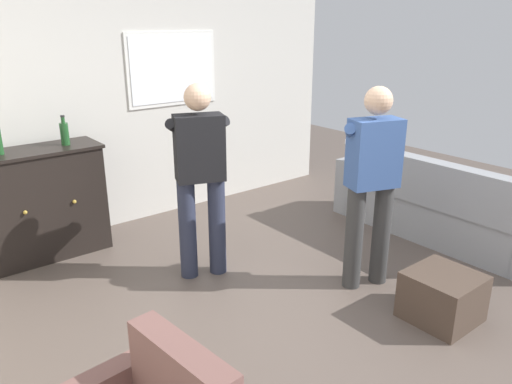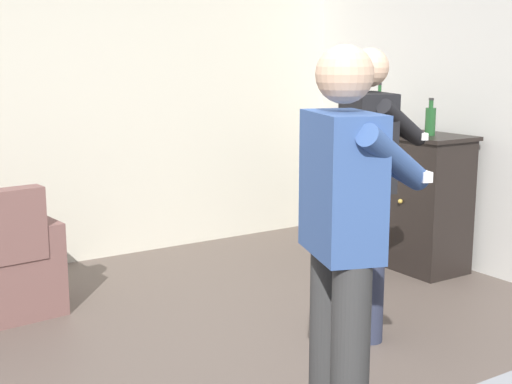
{
  "view_description": "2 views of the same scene",
  "coord_description": "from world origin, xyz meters",
  "px_view_note": "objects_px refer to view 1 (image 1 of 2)",
  "views": [
    {
      "loc": [
        -2.35,
        -2.36,
        2.16
      ],
      "look_at": [
        -0.25,
        0.27,
        0.99
      ],
      "focal_mm": 35.0,
      "sensor_mm": 36.0,
      "label": 1
    },
    {
      "loc": [
        2.81,
        -1.7,
        1.64
      ],
      "look_at": [
        -0.23,
        0.29,
        0.94
      ],
      "focal_mm": 50.0,
      "sensor_mm": 36.0,
      "label": 2
    }
  ],
  "objects_px": {
    "sideboard_cabinet": "(43,203)",
    "couch": "(431,207)",
    "bottle_liquor_amber": "(65,133)",
    "person_standing_right": "(371,179)",
    "person_standing_left": "(200,173)",
    "ottoman": "(442,296)"
  },
  "relations": [
    {
      "from": "sideboard_cabinet",
      "to": "couch",
      "type": "bearing_deg",
      "value": -32.66
    },
    {
      "from": "sideboard_cabinet",
      "to": "bottle_liquor_amber",
      "type": "relative_size",
      "value": 4.05
    },
    {
      "from": "couch",
      "to": "bottle_liquor_amber",
      "type": "xyz_separation_m",
      "value": [
        -2.93,
        2.04,
        0.82
      ]
    },
    {
      "from": "couch",
      "to": "bottle_liquor_amber",
      "type": "bearing_deg",
      "value": 145.19
    },
    {
      "from": "couch",
      "to": "sideboard_cabinet",
      "type": "height_order",
      "value": "sideboard_cabinet"
    },
    {
      "from": "couch",
      "to": "person_standing_right",
      "type": "height_order",
      "value": "person_standing_right"
    },
    {
      "from": "bottle_liquor_amber",
      "to": "person_standing_left",
      "type": "height_order",
      "value": "person_standing_left"
    },
    {
      "from": "bottle_liquor_amber",
      "to": "ottoman",
      "type": "bearing_deg",
      "value": -60.11
    },
    {
      "from": "sideboard_cabinet",
      "to": "bottle_liquor_amber",
      "type": "bearing_deg",
      "value": -3.39
    },
    {
      "from": "person_standing_left",
      "to": "person_standing_right",
      "type": "distance_m",
      "value": 1.41
    },
    {
      "from": "person_standing_left",
      "to": "person_standing_right",
      "type": "relative_size",
      "value": 1.0
    },
    {
      "from": "couch",
      "to": "sideboard_cabinet",
      "type": "bearing_deg",
      "value": 147.34
    },
    {
      "from": "person_standing_left",
      "to": "ottoman",
      "type": "bearing_deg",
      "value": -59.68
    },
    {
      "from": "bottle_liquor_amber",
      "to": "person_standing_right",
      "type": "bearing_deg",
      "value": -53.22
    },
    {
      "from": "couch",
      "to": "person_standing_left",
      "type": "height_order",
      "value": "person_standing_left"
    },
    {
      "from": "couch",
      "to": "person_standing_left",
      "type": "distance_m",
      "value": 2.46
    },
    {
      "from": "ottoman",
      "to": "person_standing_right",
      "type": "relative_size",
      "value": 0.29
    },
    {
      "from": "person_standing_left",
      "to": "sideboard_cabinet",
      "type": "bearing_deg",
      "value": 127.74
    },
    {
      "from": "person_standing_left",
      "to": "person_standing_right",
      "type": "xyz_separation_m",
      "value": [
        0.98,
        -1.01,
        0.0
      ]
    },
    {
      "from": "couch",
      "to": "ottoman",
      "type": "distance_m",
      "value": 1.54
    },
    {
      "from": "bottle_liquor_amber",
      "to": "person_standing_left",
      "type": "xyz_separation_m",
      "value": [
        0.69,
        -1.22,
        -0.22
      ]
    },
    {
      "from": "ottoman",
      "to": "person_standing_left",
      "type": "xyz_separation_m",
      "value": [
        -1.01,
        1.73,
        0.75
      ]
    }
  ]
}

